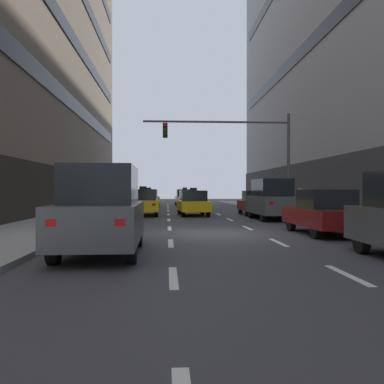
# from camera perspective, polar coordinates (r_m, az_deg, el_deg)

# --- Properties ---
(ground_plane) EXTENTS (120.00, 120.00, 0.00)m
(ground_plane) POSITION_cam_1_polar(r_m,az_deg,el_deg) (16.02, 2.98, -5.54)
(ground_plane) COLOR #38383D
(sidewalk_left) EXTENTS (3.91, 80.00, 0.14)m
(sidewalk_left) POSITION_cam_1_polar(r_m,az_deg,el_deg) (16.73, -21.48, -5.07)
(sidewalk_left) COLOR gray
(sidewalk_left) RESTS_ON ground
(lane_stripe_l1_s2) EXTENTS (0.16, 2.00, 0.01)m
(lane_stripe_l1_s2) POSITION_cam_1_polar(r_m,az_deg,el_deg) (8.01, -2.55, -11.41)
(lane_stripe_l1_s2) COLOR silver
(lane_stripe_l1_s2) RESTS_ON ground
(lane_stripe_l1_s3) EXTENTS (0.16, 2.00, 0.01)m
(lane_stripe_l1_s3) POSITION_cam_1_polar(r_m,az_deg,el_deg) (12.94, -2.90, -6.92)
(lane_stripe_l1_s3) COLOR silver
(lane_stripe_l1_s3) RESTS_ON ground
(lane_stripe_l1_s4) EXTENTS (0.16, 2.00, 0.01)m
(lane_stripe_l1_s4) POSITION_cam_1_polar(r_m,az_deg,el_deg) (17.91, -3.05, -4.91)
(lane_stripe_l1_s4) COLOR silver
(lane_stripe_l1_s4) RESTS_ON ground
(lane_stripe_l1_s5) EXTENTS (0.16, 2.00, 0.01)m
(lane_stripe_l1_s5) POSITION_cam_1_polar(r_m,az_deg,el_deg) (22.90, -3.14, -3.77)
(lane_stripe_l1_s5) COLOR silver
(lane_stripe_l1_s5) RESTS_ON ground
(lane_stripe_l1_s6) EXTENTS (0.16, 2.00, 0.01)m
(lane_stripe_l1_s6) POSITION_cam_1_polar(r_m,az_deg,el_deg) (27.89, -3.19, -3.05)
(lane_stripe_l1_s6) COLOR silver
(lane_stripe_l1_s6) RESTS_ON ground
(lane_stripe_l1_s7) EXTENTS (0.16, 2.00, 0.01)m
(lane_stripe_l1_s7) POSITION_cam_1_polar(r_m,az_deg,el_deg) (32.88, -3.23, -2.54)
(lane_stripe_l1_s7) COLOR silver
(lane_stripe_l1_s7) RESTS_ON ground
(lane_stripe_l1_s8) EXTENTS (0.16, 2.00, 0.01)m
(lane_stripe_l1_s8) POSITION_cam_1_polar(r_m,az_deg,el_deg) (37.87, -3.26, -2.16)
(lane_stripe_l1_s8) COLOR silver
(lane_stripe_l1_s8) RESTS_ON ground
(lane_stripe_l1_s9) EXTENTS (0.16, 2.00, 0.01)m
(lane_stripe_l1_s9) POSITION_cam_1_polar(r_m,az_deg,el_deg) (42.87, -3.28, -1.88)
(lane_stripe_l1_s9) COLOR silver
(lane_stripe_l1_s9) RESTS_ON ground
(lane_stripe_l1_s10) EXTENTS (0.16, 2.00, 0.01)m
(lane_stripe_l1_s10) POSITION_cam_1_polar(r_m,az_deg,el_deg) (47.87, -3.30, -1.65)
(lane_stripe_l1_s10) COLOR silver
(lane_stripe_l1_s10) RESTS_ON ground
(lane_stripe_l2_s2) EXTENTS (0.16, 2.00, 0.01)m
(lane_stripe_l2_s2) POSITION_cam_1_polar(r_m,az_deg,el_deg) (8.72, 20.29, -10.47)
(lane_stripe_l2_s2) COLOR silver
(lane_stripe_l2_s2) RESTS_ON ground
(lane_stripe_l2_s3) EXTENTS (0.16, 2.00, 0.01)m
(lane_stripe_l2_s3) POSITION_cam_1_polar(r_m,az_deg,el_deg) (13.39, 11.58, -6.68)
(lane_stripe_l2_s3) COLOR silver
(lane_stripe_l2_s3) RESTS_ON ground
(lane_stripe_l2_s4) EXTENTS (0.16, 2.00, 0.01)m
(lane_stripe_l2_s4) POSITION_cam_1_polar(r_m,az_deg,el_deg) (18.24, 7.49, -4.82)
(lane_stripe_l2_s4) COLOR silver
(lane_stripe_l2_s4) RESTS_ON ground
(lane_stripe_l2_s5) EXTENTS (0.16, 2.00, 0.01)m
(lane_stripe_l2_s5) POSITION_cam_1_polar(r_m,az_deg,el_deg) (23.15, 5.14, -3.73)
(lane_stripe_l2_s5) COLOR silver
(lane_stripe_l2_s5) RESTS_ON ground
(lane_stripe_l2_s6) EXTENTS (0.16, 2.00, 0.01)m
(lane_stripe_l2_s6) POSITION_cam_1_polar(r_m,az_deg,el_deg) (28.10, 3.61, -3.02)
(lane_stripe_l2_s6) COLOR silver
(lane_stripe_l2_s6) RESTS_ON ground
(lane_stripe_l2_s7) EXTENTS (0.16, 2.00, 0.01)m
(lane_stripe_l2_s7) POSITION_cam_1_polar(r_m,az_deg,el_deg) (33.06, 2.55, -2.52)
(lane_stripe_l2_s7) COLOR silver
(lane_stripe_l2_s7) RESTS_ON ground
(lane_stripe_l2_s8) EXTENTS (0.16, 2.00, 0.01)m
(lane_stripe_l2_s8) POSITION_cam_1_polar(r_m,az_deg,el_deg) (38.03, 1.76, -2.15)
(lane_stripe_l2_s8) COLOR silver
(lane_stripe_l2_s8) RESTS_ON ground
(lane_stripe_l2_s9) EXTENTS (0.16, 2.00, 0.01)m
(lane_stripe_l2_s9) POSITION_cam_1_polar(r_m,az_deg,el_deg) (43.01, 1.15, -1.87)
(lane_stripe_l2_s9) COLOR silver
(lane_stripe_l2_s9) RESTS_ON ground
(lane_stripe_l2_s10) EXTENTS (0.16, 2.00, 0.01)m
(lane_stripe_l2_s10) POSITION_cam_1_polar(r_m,az_deg,el_deg) (47.99, 0.68, -1.65)
(lane_stripe_l2_s10) COLOR silver
(lane_stripe_l2_s10) RESTS_ON ground
(taxi_driving_0) EXTENTS (2.06, 4.53, 1.85)m
(taxi_driving_0) POSITION_cam_1_polar(r_m,az_deg,el_deg) (26.73, -6.64, -1.43)
(taxi_driving_0) COLOR black
(taxi_driving_0) RESTS_ON ground
(car_driving_1) EXTENTS (1.98, 4.62, 2.22)m
(car_driving_1) POSITION_cam_1_polar(r_m,az_deg,el_deg) (10.87, -12.11, -2.46)
(car_driving_1) COLOR black
(car_driving_1) RESTS_ON ground
(taxi_driving_2) EXTENTS (2.02, 4.55, 1.87)m
(taxi_driving_2) POSITION_cam_1_polar(r_m,az_deg,el_deg) (43.47, -1.00, -0.76)
(taxi_driving_2) COLOR black
(taxi_driving_2) RESTS_ON ground
(taxi_driving_3) EXTENTS (1.82, 4.20, 1.73)m
(taxi_driving_3) POSITION_cam_1_polar(r_m,az_deg,el_deg) (33.36, -6.15, -1.18)
(taxi_driving_3) COLOR black
(taxi_driving_3) RESTS_ON ground
(car_driving_4) EXTENTS (1.77, 4.24, 1.59)m
(car_driving_4) POSITION_cam_1_polar(r_m,az_deg,el_deg) (34.93, -0.40, -1.09)
(car_driving_4) COLOR black
(car_driving_4) RESTS_ON ground
(taxi_driving_5) EXTENTS (1.97, 4.31, 1.76)m
(taxi_driving_5) POSITION_cam_1_polar(r_m,az_deg,el_deg) (26.69, 0.15, -1.52)
(taxi_driving_5) COLOR black
(taxi_driving_5) RESTS_ON ground
(taxi_driving_6) EXTENTS (1.96, 4.46, 1.84)m
(taxi_driving_6) POSITION_cam_1_polar(r_m,az_deg,el_deg) (39.54, -5.86, -0.88)
(taxi_driving_6) COLOR black
(taxi_driving_6) RESTS_ON ground
(car_parked_1) EXTENTS (1.89, 4.40, 1.64)m
(car_parked_1) POSITION_cam_1_polar(r_m,az_deg,el_deg) (16.08, 17.44, -2.65)
(car_parked_1) COLOR black
(car_parked_1) RESTS_ON ground
(car_parked_2) EXTENTS (2.03, 4.63, 2.22)m
(car_parked_2) POSITION_cam_1_polar(r_m,az_deg,el_deg) (23.38, 10.73, -1.00)
(car_parked_2) COLOR black
(car_parked_2) RESTS_ON ground
(car_parked_3) EXTENTS (1.82, 4.23, 1.58)m
(car_parked_3) POSITION_cam_1_polar(r_m,az_deg,el_deg) (27.47, 8.58, -1.49)
(car_parked_3) COLOR black
(car_parked_3) RESTS_ON ground
(traffic_signal_0) EXTENTS (8.63, 0.35, 5.99)m
(traffic_signal_0) POSITION_cam_1_polar(r_m,az_deg,el_deg) (25.00, 6.96, 6.35)
(traffic_signal_0) COLOR #4C4C51
(traffic_signal_0) RESTS_ON sidewalk_right
(pedestrian_0) EXTENTS (0.29, 0.51, 1.63)m
(pedestrian_0) POSITION_cam_1_polar(r_m,az_deg,el_deg) (28.35, 14.62, -0.83)
(pedestrian_0) COLOR brown
(pedestrian_0) RESTS_ON sidewalk_right
(pedestrian_1) EXTENTS (0.26, 0.52, 1.60)m
(pedestrian_1) POSITION_cam_1_polar(r_m,az_deg,el_deg) (32.02, 14.33, -0.73)
(pedestrian_1) COLOR black
(pedestrian_1) RESTS_ON sidewalk_right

